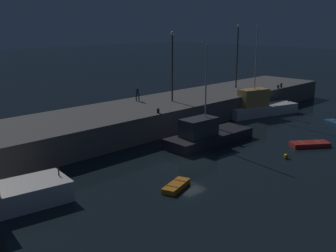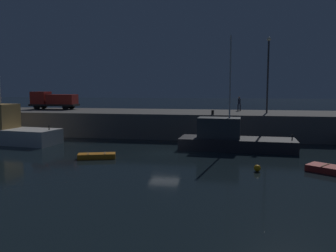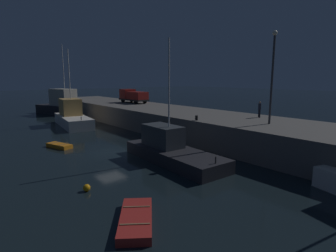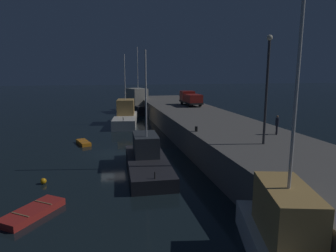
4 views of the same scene
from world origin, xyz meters
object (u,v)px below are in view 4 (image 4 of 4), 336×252
at_px(fishing_boat_white, 147,159).
at_px(rowboat_white_mid, 32,212).
at_px(lamp_post_west, 267,82).
at_px(dockworker, 277,124).
at_px(bollard_central, 196,129).
at_px(dinghy_orange_near, 84,143).
at_px(utility_truck, 191,98).
at_px(fishing_trawler_red, 126,116).
at_px(fishing_boat_blue, 136,103).
at_px(mooring_buoy_near, 43,181).

distance_m(fishing_boat_white, rowboat_white_mid, 10.54).
distance_m(rowboat_white_mid, lamp_post_west, 18.60).
xyz_separation_m(dockworker, bollard_central, (-2.89, -6.78, -0.76)).
bearing_deg(dinghy_orange_near, utility_truck, 126.80).
bearing_deg(lamp_post_west, utility_truck, 175.59).
distance_m(fishing_trawler_red, dockworker, 26.65).
xyz_separation_m(fishing_trawler_red, fishing_boat_white, (22.82, 0.07, -0.42)).
xyz_separation_m(fishing_boat_white, lamp_post_west, (3.87, 8.83, 6.69)).
distance_m(dinghy_orange_near, lamp_post_west, 22.01).
bearing_deg(fishing_trawler_red, fishing_boat_blue, 167.18).
bearing_deg(utility_truck, dockworker, 2.30).
bearing_deg(bollard_central, mooring_buoy_near, -74.51).
distance_m(dinghy_orange_near, utility_truck, 21.45).
bearing_deg(dinghy_orange_near, bollard_central, 52.30).
bearing_deg(dinghy_orange_near, lamp_post_west, 45.68).
bearing_deg(utility_truck, bollard_central, -15.30).
height_order(fishing_trawler_red, bollard_central, fishing_trawler_red).
xyz_separation_m(fishing_boat_blue, lamp_post_west, (41.23, 5.60, 5.82)).
xyz_separation_m(fishing_boat_white, mooring_buoy_near, (1.69, -8.25, -0.73)).
height_order(fishing_trawler_red, dockworker, fishing_trawler_red).
distance_m(fishing_trawler_red, fishing_boat_blue, 14.92).
distance_m(fishing_boat_blue, dinghy_orange_near, 28.35).
bearing_deg(mooring_buoy_near, dinghy_orange_near, 169.51).
distance_m(fishing_boat_blue, mooring_buoy_near, 40.73).
height_order(fishing_trawler_red, fishing_boat_blue, fishing_boat_blue).
bearing_deg(lamp_post_west, rowboat_white_mid, -79.83).
height_order(lamp_post_west, utility_truck, lamp_post_west).
xyz_separation_m(fishing_trawler_red, rowboat_white_mid, (29.71, -7.88, -1.17)).
bearing_deg(mooring_buoy_near, fishing_boat_white, 101.54).
bearing_deg(fishing_boat_white, fishing_boat_blue, 175.05).
height_order(fishing_boat_white, bollard_central, fishing_boat_white).
distance_m(fishing_boat_blue, utility_truck, 16.22).
relative_size(dinghy_orange_near, utility_truck, 0.50).
relative_size(dinghy_orange_near, rowboat_white_mid, 0.77).
relative_size(lamp_post_west, utility_truck, 1.34).
relative_size(rowboat_white_mid, bollard_central, 8.18).
bearing_deg(fishing_boat_blue, rowboat_white_mid, -14.19).
distance_m(mooring_buoy_near, utility_truck, 31.68).
height_order(mooring_buoy_near, utility_truck, utility_truck).
relative_size(fishing_boat_white, utility_truck, 1.67).
height_order(fishing_boat_blue, bollard_central, fishing_boat_blue).
height_order(fishing_boat_blue, dinghy_orange_near, fishing_boat_blue).
bearing_deg(fishing_boat_blue, dockworker, 12.76).
xyz_separation_m(rowboat_white_mid, utility_truck, (-30.12, 18.87, 3.79)).
distance_m(rowboat_white_mid, dockworker, 21.04).
bearing_deg(utility_truck, fishing_boat_blue, -151.43).
height_order(fishing_trawler_red, utility_truck, fishing_trawler_red).
relative_size(fishing_boat_blue, bollard_central, 26.88).
bearing_deg(fishing_trawler_red, lamp_post_west, 18.45).
distance_m(dinghy_orange_near, mooring_buoy_near, 12.49).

